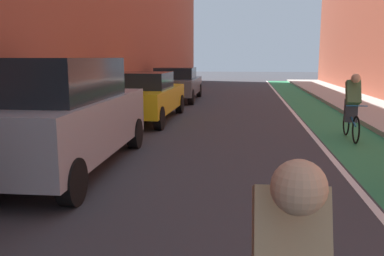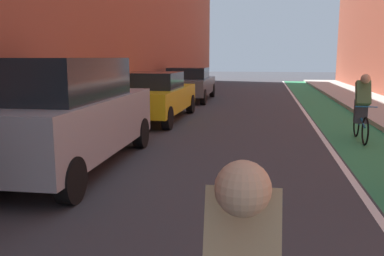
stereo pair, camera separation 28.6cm
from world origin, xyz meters
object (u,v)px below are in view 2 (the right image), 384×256
Objects in this scene: parked_suv_silver at (64,113)px; parked_sedan_yellow_cab at (153,96)px; parked_sedan_gray at (189,83)px; cyclist_trailing at (362,108)px.

parked_sedan_yellow_cab is at bearing 90.02° from parked_suv_silver.
parked_suv_silver reaches higher than parked_sedan_gray.
cyclist_trailing is (5.80, 3.55, -0.21)m from parked_suv_silver.
parked_suv_silver is 6.80m from cyclist_trailing.
parked_sedan_yellow_cab is 2.69× the size of cyclist_trailing.
cyclist_trailing reaches higher than parked_sedan_yellow_cab.
parked_sedan_gray is at bearing 89.99° from parked_sedan_yellow_cab.
parked_sedan_gray is 2.75× the size of cyclist_trailing.
cyclist_trailing is (5.80, -2.34, 0.02)m from parked_sedan_yellow_cab.
parked_sedan_gray is (-0.00, 12.09, -0.23)m from parked_suv_silver.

